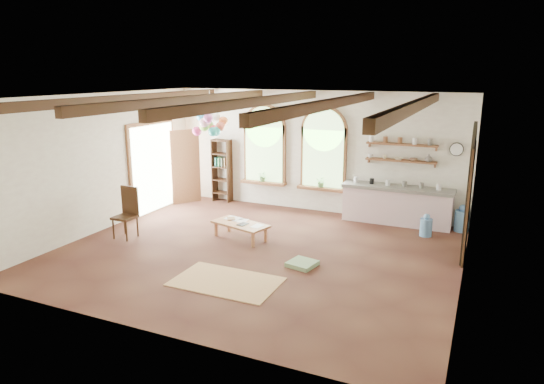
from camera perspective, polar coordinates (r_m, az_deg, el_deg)
The scene contains 27 objects.
floor at distance 10.21m, azimuth -1.83°, elevation -7.08°, with size 8.00×8.00×0.00m, color brown.
ceiling_beams at distance 9.54m, azimuth -1.97°, elevation 10.56°, with size 6.20×6.80×0.18m, color #391E12, non-canonical shape.
window_left at distance 13.38m, azimuth -0.90°, elevation 5.24°, with size 1.30×0.28×2.20m.
window_right at distance 12.76m, azimuth 6.06°, elevation 4.74°, with size 1.30×0.28×2.20m.
left_doorway at distance 13.40m, azimuth -13.83°, elevation 2.76°, with size 0.10×1.90×2.50m, color brown.
right_doorway at distance 10.39m, azimuth 22.02°, elevation -1.37°, with size 0.10×1.30×2.40m, color black.
kitchen_counter at distance 12.34m, azimuth 14.46°, elevation -1.46°, with size 2.68×0.62×0.94m.
wall_shelf_lower at distance 12.28m, azimuth 14.91°, elevation 3.59°, with size 1.70×0.24×0.04m, color brown.
wall_shelf_upper at distance 12.21m, azimuth 15.02°, elevation 5.43°, with size 1.70×0.24×0.04m, color brown.
wall_clock at distance 12.16m, azimuth 20.89°, elevation 4.71°, with size 0.32×0.32×0.04m, color black.
bookshelf at distance 14.00m, azimuth -5.91°, elevation 2.53°, with size 0.53×0.32×1.80m.
coffee_table at distance 10.90m, azimuth -3.74°, elevation -3.88°, with size 1.42×0.92×0.37m.
side_chair at distance 11.47m, azimuth -16.80°, elevation -3.54°, with size 0.46×0.46×1.16m.
floor_mat at distance 8.88m, azimuth -5.41°, elevation -10.44°, with size 1.89×1.17×0.02m, color tan.
floor_cushion at distance 9.53m, azimuth 3.58°, elevation -8.42°, with size 0.50×0.50×0.09m, color gray.
water_jug_a at distance 11.64m, azimuth 17.67°, elevation -3.88°, with size 0.27×0.27×0.53m.
water_jug_b at distance 12.25m, azimuth 21.42°, elevation -3.07°, with size 0.33×0.33×0.65m.
balloon_cluster at distance 12.74m, azimuth -7.28°, elevation 7.89°, with size 0.80×0.84×1.15m.
table_book at distance 11.19m, azimuth -5.27°, elevation -3.15°, with size 0.17×0.25×0.02m, color olive.
tablet at distance 10.79m, azimuth -3.46°, elevation -3.80°, with size 0.17×0.25×0.01m, color black.
potted_plant_left at distance 13.43m, azimuth -1.08°, elevation 1.88°, with size 0.27×0.23×0.30m, color #598C4C.
potted_plant_right at distance 12.81m, azimuth 5.82°, elevation 1.22°, with size 0.27×0.23×0.30m, color #598C4C.
shelf_cup_a at distance 12.40m, azimuth 11.50°, elevation 4.20°, with size 0.12×0.10×0.10m, color white.
shelf_cup_b at distance 12.33m, azimuth 13.09°, elevation 4.05°, with size 0.10×0.10×0.09m, color beige.
shelf_bowl_a at distance 12.28m, azimuth 14.69°, elevation 3.82°, with size 0.22×0.22×0.05m, color beige.
shelf_bowl_b at distance 12.23m, azimuth 16.31°, elevation 3.69°, with size 0.20×0.20×0.06m, color #8C664C.
shelf_vase at distance 12.18m, azimuth 17.96°, elevation 3.84°, with size 0.18×0.18×0.19m, color slate.
Camera 1 is at (4.16, -8.57, 3.68)m, focal length 32.00 mm.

